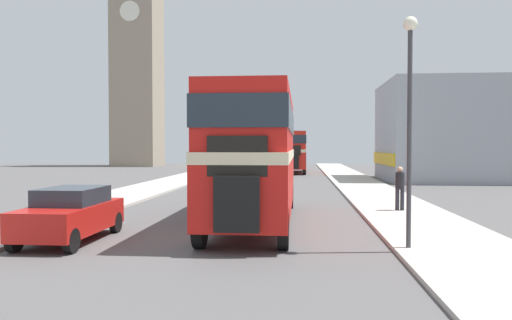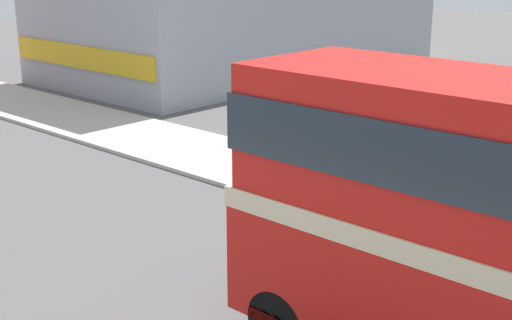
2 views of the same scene
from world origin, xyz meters
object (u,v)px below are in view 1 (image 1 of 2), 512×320
at_px(bus_distant, 293,148).
at_px(car_parked_near, 71,214).
at_px(street_lamp, 410,97).
at_px(church_tower, 137,23).
at_px(double_decker_bus, 256,148).
at_px(pedestrian_walking, 400,186).

distance_m(bus_distant, car_parked_near, 37.44).
height_order(street_lamp, church_tower, church_tower).
xyz_separation_m(double_decker_bus, bus_distant, (0.89, 33.18, -0.18)).
xyz_separation_m(pedestrian_walking, street_lamp, (-1.25, -7.50, 2.84)).
height_order(pedestrian_walking, street_lamp, street_lamp).
relative_size(pedestrian_walking, street_lamp, 0.30).
bearing_deg(street_lamp, double_decker_bus, 134.23).
bearing_deg(double_decker_bus, bus_distant, 88.46).
relative_size(car_parked_near, church_tower, 0.10).
xyz_separation_m(double_decker_bus, car_parked_near, (-4.97, -3.76, -1.85)).
height_order(car_parked_near, church_tower, church_tower).
height_order(double_decker_bus, car_parked_near, double_decker_bus).
bearing_deg(bus_distant, church_tower, 144.30).
xyz_separation_m(double_decker_bus, street_lamp, (4.30, -4.42, 1.32)).
distance_m(double_decker_bus, church_tower, 55.05).
distance_m(bus_distant, street_lamp, 37.78).
bearing_deg(car_parked_near, double_decker_bus, 37.14).
height_order(bus_distant, church_tower, church_tower).
height_order(double_decker_bus, street_lamp, street_lamp).
bearing_deg(bus_distant, pedestrian_walking, -81.21).
bearing_deg(car_parked_near, pedestrian_walking, 33.05).
bearing_deg(street_lamp, car_parked_near, 175.94).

